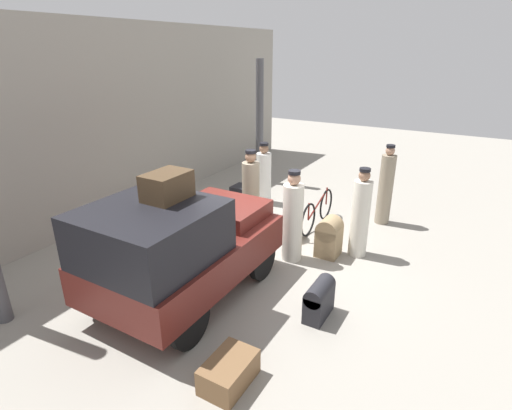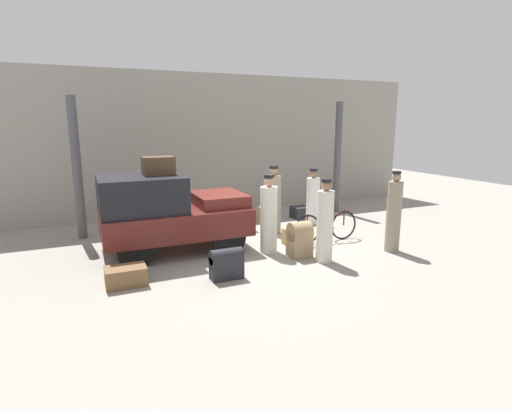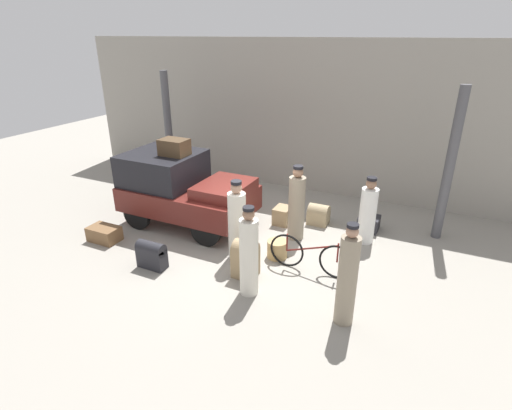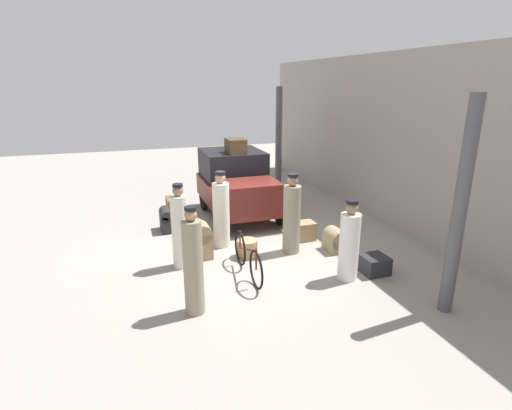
{
  "view_description": "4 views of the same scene",
  "coord_description": "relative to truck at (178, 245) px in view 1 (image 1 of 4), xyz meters",
  "views": [
    {
      "loc": [
        -6.23,
        -3.53,
        3.9
      ],
      "look_at": [
        0.2,
        0.2,
        0.95
      ],
      "focal_mm": 28.0,
      "sensor_mm": 36.0,
      "label": 1
    },
    {
      "loc": [
        -3.71,
        -8.66,
        2.96
      ],
      "look_at": [
        0.2,
        0.2,
        0.95
      ],
      "focal_mm": 28.0,
      "sensor_mm": 36.0,
      "label": 2
    },
    {
      "loc": [
        3.86,
        -7.43,
        4.62
      ],
      "look_at": [
        0.2,
        0.2,
        0.95
      ],
      "focal_mm": 28.0,
      "sensor_mm": 36.0,
      "label": 3
    },
    {
      "loc": [
        8.79,
        -2.64,
        3.75
      ],
      "look_at": [
        0.2,
        0.2,
        0.95
      ],
      "focal_mm": 28.0,
      "sensor_mm": 36.0,
      "label": 4
    }
  ],
  "objects": [
    {
      "name": "suitcase_tan_flat",
      "position": [
        4.49,
        1.62,
        -0.79
      ],
      "size": [
        0.51,
        0.51,
        0.36
      ],
      "color": "#232328",
      "rests_on": "ground"
    },
    {
      "name": "station_building_facade",
      "position": [
        1.98,
        3.72,
        1.27
      ],
      "size": [
        16.0,
        0.15,
        4.5
      ],
      "color": "gray",
      "rests_on": "ground"
    },
    {
      "name": "trunk_umber_medium",
      "position": [
        2.62,
        -1.57,
        -0.56
      ],
      "size": [
        0.47,
        0.43,
        0.8
      ],
      "color": "#937A56",
      "rests_on": "ground"
    },
    {
      "name": "bicycle",
      "position": [
        3.78,
        -0.86,
        -0.59
      ],
      "size": [
        1.84,
        0.04,
        0.8
      ],
      "color": "black",
      "rests_on": "ground"
    },
    {
      "name": "conductor_in_dark_uniform",
      "position": [
        4.79,
        -2.11,
        -0.1
      ],
      "size": [
        0.33,
        0.33,
        1.88
      ],
      "color": "gray",
      "rests_on": "ground"
    },
    {
      "name": "porter_lifting_near_truck",
      "position": [
        4.53,
        0.97,
        -0.24
      ],
      "size": [
        0.39,
        0.39,
        1.63
      ],
      "color": "white",
      "rests_on": "ground"
    },
    {
      "name": "trunk_wicker_pale",
      "position": [
        0.69,
        -2.14,
        -0.66
      ],
      "size": [
        0.63,
        0.29,
        0.6
      ],
      "color": "#232328",
      "rests_on": "ground"
    },
    {
      "name": "trunk_barrel_dark",
      "position": [
        3.23,
        1.43,
        -0.73
      ],
      "size": [
        0.52,
        0.44,
        0.53
      ],
      "color": "#9E8966",
      "rests_on": "ground"
    },
    {
      "name": "trunk_on_truck_roof",
      "position": [
        -0.14,
        0.0,
        1.04
      ],
      "size": [
        0.69,
        0.49,
        0.4
      ],
      "color": "#4C3823",
      "rests_on": "truck"
    },
    {
      "name": "porter_standing_middle",
      "position": [
        2.95,
        -2.06,
        -0.14
      ],
      "size": [
        0.36,
        0.36,
        1.8
      ],
      "color": "silver",
      "rests_on": "ground"
    },
    {
      "name": "truck",
      "position": [
        0.0,
        0.0,
        0.0
      ],
      "size": [
        3.28,
        1.87,
        1.81
      ],
      "color": "black",
      "rests_on": "ground"
    },
    {
      "name": "suitcase_black_upright",
      "position": [
        2.38,
        1.03,
        -0.75
      ],
      "size": [
        0.4,
        0.5,
        0.45
      ],
      "color": "#937A56",
      "rests_on": "ground"
    },
    {
      "name": "wicker_basket",
      "position": [
        2.92,
        -0.61,
        -0.78
      ],
      "size": [
        0.45,
        0.45,
        0.4
      ],
      "color": "tan",
      "rests_on": "ground"
    },
    {
      "name": "trunk_large_brown",
      "position": [
        -1.13,
        -1.69,
        -0.8
      ],
      "size": [
        0.73,
        0.48,
        0.35
      ],
      "color": "brown",
      "rests_on": "ground"
    },
    {
      "name": "ground_plane",
      "position": [
        1.98,
        -0.36,
        -0.98
      ],
      "size": [
        30.0,
        30.0,
        0.0
      ],
      "primitive_type": "plane",
      "color": "gray"
    },
    {
      "name": "porter_carrying_trunk",
      "position": [
        2.13,
        -1.0,
        -0.15
      ],
      "size": [
        0.39,
        0.39,
        1.81
      ],
      "color": "silver",
      "rests_on": "ground"
    },
    {
      "name": "canopy_pillar_right",
      "position": [
        6.06,
        1.97,
        0.83
      ],
      "size": [
        0.23,
        0.23,
        3.61
      ],
      "color": "#4C4C51",
      "rests_on": "ground"
    },
    {
      "name": "porter_with_bicycle",
      "position": [
        2.96,
        0.43,
        -0.13
      ],
      "size": [
        0.39,
        0.39,
        1.84
      ],
      "color": "gray",
      "rests_on": "ground"
    }
  ]
}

